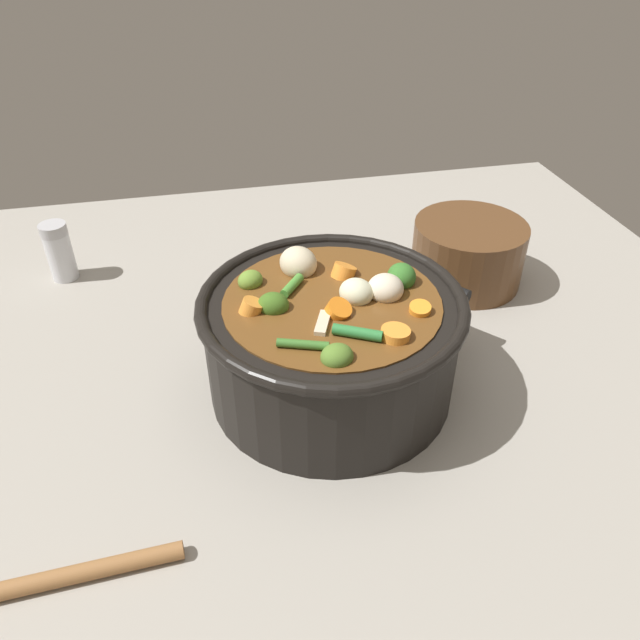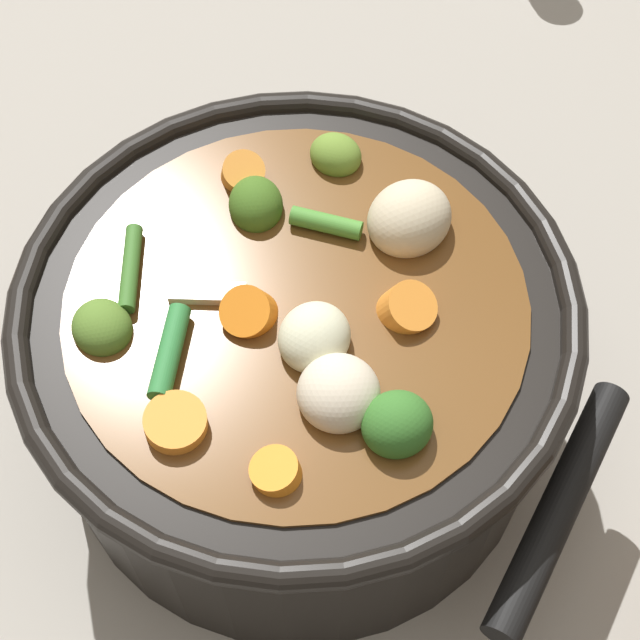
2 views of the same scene
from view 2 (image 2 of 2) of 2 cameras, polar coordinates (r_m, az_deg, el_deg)
The scene contains 2 objects.
ground_plane at distance 0.55m, azimuth -1.17°, elevation -5.48°, with size 1.10×1.10×0.00m, color #9E998E.
cooking_pot at distance 0.50m, azimuth -1.27°, elevation -2.19°, with size 0.27×0.27×0.14m.
Camera 2 is at (0.08, 0.24, 0.49)m, focal length 54.31 mm.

